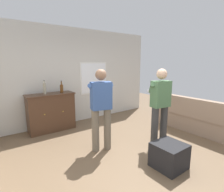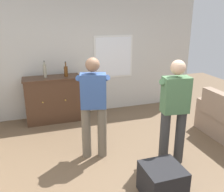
# 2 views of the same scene
# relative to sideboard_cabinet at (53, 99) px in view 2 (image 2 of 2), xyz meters

# --- Properties ---
(ground) EXTENTS (10.40, 10.40, 0.00)m
(ground) POSITION_rel_sideboard_cabinet_xyz_m (1.00, -2.30, -0.50)
(ground) COLOR brown
(wall_back_with_window) EXTENTS (5.20, 0.15, 2.80)m
(wall_back_with_window) POSITION_rel_sideboard_cabinet_xyz_m (1.01, 0.36, 0.89)
(wall_back_with_window) COLOR beige
(wall_back_with_window) RESTS_ON ground
(sideboard_cabinet) EXTENTS (1.22, 0.49, 1.00)m
(sideboard_cabinet) POSITION_rel_sideboard_cabinet_xyz_m (0.00, 0.00, 0.00)
(sideboard_cabinet) COLOR #472D1E
(sideboard_cabinet) RESTS_ON ground
(bottle_wine_green) EXTENTS (0.07, 0.07, 0.36)m
(bottle_wine_green) POSITION_rel_sideboard_cabinet_xyz_m (-0.12, 0.01, 0.65)
(bottle_wine_green) COLOR gray
(bottle_wine_green) RESTS_ON sideboard_cabinet
(bottle_liquor_amber) EXTENTS (0.08, 0.08, 0.32)m
(bottle_liquor_amber) POSITION_rel_sideboard_cabinet_xyz_m (0.31, -0.02, 0.62)
(bottle_liquor_amber) COLOR #593314
(bottle_liquor_amber) RESTS_ON sideboard_cabinet
(ottoman) EXTENTS (0.51, 0.51, 0.43)m
(ottoman) POSITION_rel_sideboard_cabinet_xyz_m (1.09, -2.93, -0.29)
(ottoman) COLOR black
(ottoman) RESTS_ON ground
(person_standing_left) EXTENTS (0.54, 0.51, 1.68)m
(person_standing_left) POSITION_rel_sideboard_cabinet_xyz_m (0.49, -1.69, 0.43)
(person_standing_left) COLOR #6B6051
(person_standing_left) RESTS_ON ground
(person_standing_right) EXTENTS (0.55, 0.50, 1.68)m
(person_standing_right) POSITION_rel_sideboard_cabinet_xyz_m (1.61, -2.27, 0.43)
(person_standing_right) COLOR #383838
(person_standing_right) RESTS_ON ground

